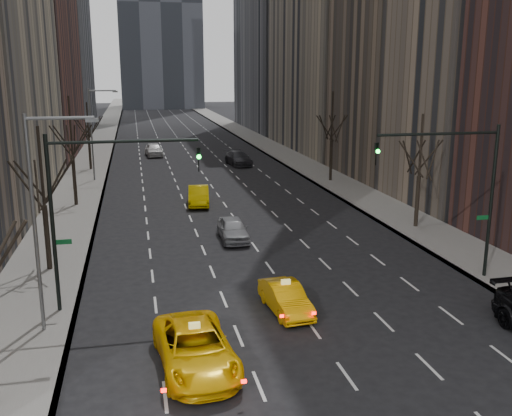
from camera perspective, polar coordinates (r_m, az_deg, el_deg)
sidewalk_left at (r=84.35m, az=-15.56°, el=5.70°), size 4.50×320.00×0.15m
sidewalk_right at (r=86.39m, az=0.96°, el=6.36°), size 4.50×320.00×0.15m
tree_lw_b at (r=32.65m, az=-20.40°, el=0.24°), size 3.36×3.50×7.82m
tree_lw_c at (r=48.23m, az=-17.85°, el=4.84°), size 3.36×3.50×8.74m
tree_lw_d at (r=66.09m, az=-16.37°, el=6.69°), size 3.36×3.50×7.36m
tree_rw_b at (r=40.93m, az=15.97°, el=3.09°), size 3.36×3.50×7.82m
tree_rw_c at (r=57.22m, az=7.56°, el=6.62°), size 3.36×3.50×8.74m
traffic_mast_left at (r=26.12m, az=-16.23°, el=1.39°), size 6.69×0.39×8.00m
traffic_mast_right at (r=30.68m, az=20.07°, el=2.84°), size 6.69×0.39×8.00m
streetlight_near at (r=24.35m, az=-20.62°, el=0.53°), size 2.83×0.22×9.00m
streetlight_far at (r=58.86m, az=-15.83°, el=7.97°), size 2.83×0.22×9.00m
taxi_suv at (r=21.73m, az=-6.07°, el=-13.76°), size 3.05×5.89×1.59m
taxi_sedan at (r=26.32m, az=2.98°, el=-8.98°), size 1.80×4.19×1.34m
silver_sedan_ahead at (r=37.20m, az=-2.33°, el=-2.11°), size 1.80×4.36×1.48m
far_taxi at (r=47.21m, az=-5.76°, el=1.23°), size 2.13×4.86×1.55m
far_suv_grey at (r=67.55m, az=-1.79°, el=5.00°), size 2.83×5.77×1.62m
far_car_white at (r=75.96m, az=-10.18°, el=5.77°), size 2.38×5.17×1.72m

